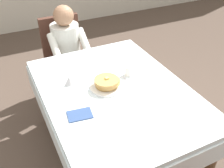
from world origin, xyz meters
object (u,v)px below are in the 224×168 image
breakfast_stack (107,82)px  syrup_pitcher (70,80)px  chair_diner (64,52)px  spoon_near_edge (126,108)px  cup_coffee (129,71)px  fork_left_of_plate (86,95)px  plate_breakfast (107,86)px  dining_table_main (116,99)px  knife_right_of_plate (129,82)px  diner_person (67,47)px

breakfast_stack → syrup_pitcher: 0.31m
syrup_pitcher → chair_diner: bearing=76.7°
spoon_near_edge → cup_coffee: bearing=50.5°
breakfast_stack → fork_left_of_plate: breakfast_stack is taller
chair_diner → cup_coffee: chair_diner is taller
plate_breakfast → syrup_pitcher: bearing=146.1°
plate_breakfast → syrup_pitcher: size_ratio=3.50×
syrup_pitcher → fork_left_of_plate: (0.06, -0.19, -0.04)m
breakfast_stack → spoon_near_edge: (0.01, -0.30, -0.05)m
spoon_near_edge → dining_table_main: bearing=73.6°
plate_breakfast → knife_right_of_plate: size_ratio=1.40×
syrup_pitcher → knife_right_of_plate: size_ratio=0.40×
diner_person → plate_breakfast: (0.03, -0.95, 0.08)m
diner_person → knife_right_of_plate: 1.00m
fork_left_of_plate → dining_table_main: bearing=-103.5°
fork_left_of_plate → spoon_near_edge: size_ratio=1.20×
cup_coffee → spoon_near_edge: 0.45m
spoon_near_edge → syrup_pitcher: bearing=111.4°
fork_left_of_plate → knife_right_of_plate: size_ratio=0.90×
dining_table_main → knife_right_of_plate: 0.17m
dining_table_main → breakfast_stack: (-0.05, 0.06, 0.14)m
knife_right_of_plate → diner_person: bearing=8.0°
breakfast_stack → knife_right_of_plate: bearing=-5.3°
chair_diner → syrup_pitcher: chair_diner is taller
breakfast_stack → spoon_near_edge: bearing=-87.5°
diner_person → spoon_near_edge: bearing=91.9°
chair_diner → fork_left_of_plate: size_ratio=5.17×
breakfast_stack → syrup_pitcher: bearing=145.5°
diner_person → dining_table_main: bearing=94.4°
fork_left_of_plate → knife_right_of_plate: (0.38, 0.00, 0.00)m
knife_right_of_plate → dining_table_main: bearing=100.7°
chair_diner → cup_coffee: (0.28, -1.03, 0.25)m
syrup_pitcher → fork_left_of_plate: syrup_pitcher is taller
cup_coffee → knife_right_of_plate: 0.12m
dining_table_main → spoon_near_edge: 0.26m
fork_left_of_plate → spoon_near_edge: (0.20, -0.28, 0.00)m
plate_breakfast → chair_diner: bearing=91.6°
cup_coffee → fork_left_of_plate: (-0.43, -0.10, -0.04)m
cup_coffee → fork_left_of_plate: 0.45m
dining_table_main → plate_breakfast: (-0.05, 0.06, 0.10)m
plate_breakfast → fork_left_of_plate: plate_breakfast is taller
dining_table_main → cup_coffee: (0.20, 0.14, 0.13)m
fork_left_of_plate → knife_right_of_plate: bearing=-93.9°
chair_diner → plate_breakfast: (0.03, -1.11, 0.22)m
dining_table_main → cup_coffee: 0.28m
plate_breakfast → syrup_pitcher: (-0.25, 0.17, 0.03)m
cup_coffee → diner_person: bearing=107.5°
diner_person → chair_diner: bearing=-90.0°
dining_table_main → diner_person: diner_person is taller
plate_breakfast → cup_coffee: (0.24, 0.08, 0.03)m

